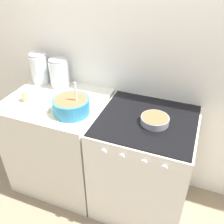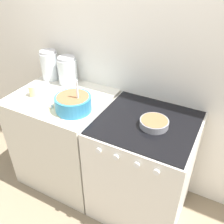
# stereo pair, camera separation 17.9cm
# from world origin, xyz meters

# --- Properties ---
(ground_plane) EXTENTS (12.00, 12.00, 0.00)m
(ground_plane) POSITION_xyz_m (0.00, 0.00, 0.00)
(ground_plane) COLOR gray
(wall_back) EXTENTS (4.59, 0.05, 2.40)m
(wall_back) POSITION_xyz_m (0.00, 0.70, 1.20)
(wall_back) COLOR white
(wall_back) RESTS_ON ground_plane
(countertop_cabinet) EXTENTS (0.79, 0.68, 0.92)m
(countertop_cabinet) POSITION_xyz_m (-0.40, 0.34, 0.46)
(countertop_cabinet) COLOR silver
(countertop_cabinet) RESTS_ON ground_plane
(stove) EXTENTS (0.73, 0.70, 0.92)m
(stove) POSITION_xyz_m (0.38, 0.34, 0.46)
(stove) COLOR white
(stove) RESTS_ON ground_plane
(mixing_bowl) EXTENTS (0.28, 0.28, 0.26)m
(mixing_bowl) POSITION_xyz_m (-0.17, 0.22, 0.98)
(mixing_bowl) COLOR #338CBF
(mixing_bowl) RESTS_ON countertop_cabinet
(baking_pan) EXTENTS (0.20, 0.20, 0.05)m
(baking_pan) POSITION_xyz_m (0.44, 0.31, 0.94)
(baking_pan) COLOR gray
(baking_pan) RESTS_ON stove
(storage_jar_left) EXTENTS (0.16, 0.16, 0.27)m
(storage_jar_left) POSITION_xyz_m (-0.68, 0.57, 1.03)
(storage_jar_left) COLOR silver
(storage_jar_left) RESTS_ON countertop_cabinet
(storage_jar_middle) EXTENTS (0.17, 0.17, 0.25)m
(storage_jar_middle) POSITION_xyz_m (-0.48, 0.57, 1.02)
(storage_jar_middle) COLOR silver
(storage_jar_middle) RESTS_ON countertop_cabinet
(tin_can) EXTENTS (0.07, 0.07, 0.09)m
(tin_can) POSITION_xyz_m (-0.60, 0.25, 0.96)
(tin_can) COLOR beige
(tin_can) RESTS_ON countertop_cabinet
(recipe_page) EXTENTS (0.25, 0.32, 0.01)m
(recipe_page) POSITION_xyz_m (-0.29, 0.17, 0.92)
(recipe_page) COLOR beige
(recipe_page) RESTS_ON countertop_cabinet
(measuring_spoon) EXTENTS (0.12, 0.04, 0.04)m
(measuring_spoon) POSITION_xyz_m (-0.35, 0.16, 0.93)
(measuring_spoon) COLOR white
(measuring_spoon) RESTS_ON countertop_cabinet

